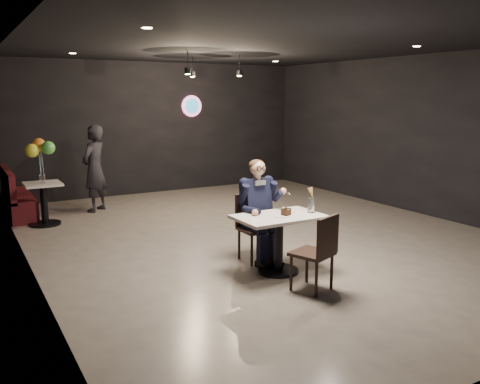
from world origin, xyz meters
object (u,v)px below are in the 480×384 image
main_table (278,244)px  passerby (95,169)px  balloon_vase (42,179)px  side_table (44,204)px  booth_bench (18,192)px  chair_near (312,252)px  seated_man (256,209)px  chair_far (256,228)px  sundae_glass (311,205)px

main_table → passerby: bearing=103.6°
main_table → balloon_vase: (-2.20, 4.06, 0.45)m
side_table → booth_bench: bearing=106.7°
chair_near → balloon_vase: bearing=94.3°
chair_near → side_table: 5.24m
balloon_vase → side_table: bearing=0.0°
seated_man → balloon_vase: (-2.20, 3.51, 0.11)m
balloon_vase → passerby: 1.25m
chair_far → chair_near: same height
chair_far → seated_man: (0.00, 0.00, 0.26)m
chair_near → sundae_glass: (0.45, 0.63, 0.39)m
balloon_vase → passerby: (1.06, 0.66, 0.02)m
side_table → balloon_vase: size_ratio=4.92×
sundae_glass → booth_bench: 5.94m
booth_bench → side_table: (0.30, -1.00, -0.07)m
main_table → passerby: size_ratio=0.65×
booth_bench → balloon_vase: bearing=-73.3°
chair_far → side_table: bearing=122.1°
main_table → sundae_glass: bearing=-8.3°
main_table → booth_bench: (-2.50, 5.06, 0.07)m
main_table → seated_man: seated_man is taller
chair_far → booth_bench: (-2.50, 4.51, -0.01)m
chair_near → side_table: size_ratio=1.21×
chair_far → sundae_glass: bearing=-53.7°
side_table → passerby: bearing=31.9°
booth_bench → passerby: 1.46m
side_table → chair_near: bearing=-65.1°
seated_man → side_table: bearing=122.1°
sundae_glass → booth_bench: sundae_glass is taller
sundae_glass → balloon_vase: (-2.66, 4.13, -0.02)m
booth_bench → balloon_vase: (0.30, -1.00, 0.38)m
sundae_glass → seated_man: bearing=126.3°
seated_man → booth_bench: 5.17m
main_table → chair_far: bearing=90.0°
seated_man → side_table: size_ratio=1.90×
booth_bench → passerby: passerby is taller
seated_man → sundae_glass: 0.77m
seated_man → passerby: bearing=105.3°
chair_far → seated_man: 0.26m
main_table → passerby: (-1.14, 4.73, 0.47)m
seated_man → sundae_glass: bearing=-53.7°
balloon_vase → passerby: passerby is taller
sundae_glass → booth_bench: bearing=120.0°
chair_near → balloon_vase: chair_near is taller
booth_bench → balloon_vase: 1.11m
chair_far → balloon_vase: (-2.20, 3.51, 0.37)m
main_table → balloon_vase: size_ratio=7.14×
main_table → chair_near: (0.00, -0.69, 0.09)m
chair_far → balloon_vase: size_ratio=5.97×
seated_man → side_table: 4.16m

